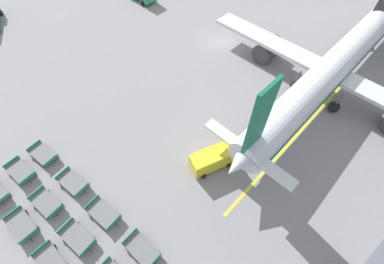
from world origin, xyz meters
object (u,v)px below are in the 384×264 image
Objects in this scene: service_van at (212,159)px; baggage_dolly_row_mid_b_col_a at (43,154)px; baggage_dolly_row_mid_a_col_a at (20,171)px; baggage_dolly_row_near_col_c at (51,262)px; airplane at (336,65)px; baggage_dolly_row_mid_a_col_b at (46,203)px; baggage_dolly_row_mid_b_col_b at (73,182)px; baggage_dolly_row_mid_b_col_c at (103,213)px; baggage_dolly_row_near_col_b at (21,225)px; baggage_dolly_row_mid_b_col_d at (142,249)px; baggage_dolly_row_mid_a_col_c at (77,237)px.

service_van is 17.66m from baggage_dolly_row_mid_b_col_a.
baggage_dolly_row_near_col_c is at bearing -3.14° from baggage_dolly_row_mid_a_col_a.
baggage_dolly_row_mid_a_col_b is (-6.40, -33.88, -3.02)m from airplane.
baggage_dolly_row_near_col_c and baggage_dolly_row_mid_a_col_a have the same top height.
airplane reaches higher than baggage_dolly_row_near_col_c.
baggage_dolly_row_mid_b_col_b is (-5.63, 4.21, 0.00)m from baggage_dolly_row_near_col_c.
service_van is 1.22× the size of baggage_dolly_row_mid_b_col_c.
baggage_dolly_row_mid_a_col_a and baggage_dolly_row_mid_a_col_b have the same top height.
baggage_dolly_row_near_col_b is 1.00× the size of baggage_dolly_row_mid_a_col_a.
baggage_dolly_row_near_col_c is (-1.03, -16.32, -0.69)m from service_van.
baggage_dolly_row_mid_b_col_a and baggage_dolly_row_mid_b_col_b have the same top height.
baggage_dolly_row_mid_a_col_c is at bearing -137.46° from baggage_dolly_row_mid_b_col_d.
airplane reaches higher than baggage_dolly_row_mid_b_col_c.
baggage_dolly_row_mid_a_col_c is 1.00× the size of baggage_dolly_row_mid_b_col_b.
baggage_dolly_row_mid_a_col_c is (-1.55, -13.84, -0.69)m from service_van.
baggage_dolly_row_near_col_c is (-1.24, -35.33, -3.02)m from airplane.
baggage_dolly_row_near_col_c is at bearing 12.34° from baggage_dolly_row_near_col_b.
baggage_dolly_row_mid_b_col_b is (-6.66, -12.11, -0.69)m from service_van.
service_van reaches higher than baggage_dolly_row_mid_b_col_a.
baggage_dolly_row_mid_b_col_c is at bearing 42.38° from baggage_dolly_row_mid_a_col_b.
baggage_dolly_row_mid_b_col_a is (-6.08, 4.01, 0.00)m from baggage_dolly_row_near_col_b.
baggage_dolly_row_mid_b_col_b and baggage_dolly_row_mid_b_col_d have the same top height.
service_van reaches higher than baggage_dolly_row_mid_b_col_b.
baggage_dolly_row_mid_a_col_b is at bearing -80.30° from baggage_dolly_row_mid_b_col_b.
baggage_dolly_row_mid_a_col_a is at bearing -152.56° from baggage_dolly_row_mid_b_col_c.
airplane is 30.38m from baggage_dolly_row_mid_b_col_c.
airplane reaches higher than service_van.
baggage_dolly_row_mid_a_col_c is 10.07m from baggage_dolly_row_mid_b_col_a.
baggage_dolly_row_mid_b_col_b is at bearing 102.24° from baggage_dolly_row_near_col_b.
baggage_dolly_row_mid_a_col_c is (4.63, 1.03, 0.00)m from baggage_dolly_row_mid_a_col_b.
baggage_dolly_row_mid_b_col_a is at bearing 163.79° from baggage_dolly_row_mid_a_col_b.
service_van is at bearing 55.05° from baggage_dolly_row_mid_a_col_a.
baggage_dolly_row_mid_b_col_c is (-2.09, -11.13, -0.69)m from service_van.
baggage_dolly_row_mid_a_col_b is (4.84, 0.90, 0.00)m from baggage_dolly_row_mid_a_col_a.
baggage_dolly_row_mid_b_col_d is at bearing 22.97° from baggage_dolly_row_mid_a_col_a.
airplane is 35.48m from baggage_dolly_row_near_col_c.
airplane is 10.60× the size of baggage_dolly_row_near_col_b.
baggage_dolly_row_mid_a_col_b is (-0.66, 2.44, 0.00)m from baggage_dolly_row_near_col_b.
airplane is 10.59× the size of baggage_dolly_row_mid_a_col_b.
baggage_dolly_row_mid_b_col_b is 1.00× the size of baggage_dolly_row_mid_b_col_d.
baggage_dolly_row_mid_a_col_c is at bearing -78.75° from baggage_dolly_row_mid_b_col_c.
baggage_dolly_row_mid_a_col_b is at bearing -100.70° from airplane.
baggage_dolly_row_mid_a_col_a and baggage_dolly_row_mid_b_col_c have the same top height.
baggage_dolly_row_mid_a_col_b is 10.11m from baggage_dolly_row_mid_b_col_d.
baggage_dolly_row_near_col_c is 10.01m from baggage_dolly_row_mid_a_col_a.
baggage_dolly_row_mid_a_col_a is 9.67m from baggage_dolly_row_mid_a_col_c.
baggage_dolly_row_mid_a_col_b and baggage_dolly_row_mid_b_col_a have the same top height.
baggage_dolly_row_mid_b_col_d is at bearing 28.97° from baggage_dolly_row_mid_a_col_b.
baggage_dolly_row_mid_a_col_a and baggage_dolly_row_mid_b_col_a have the same top height.
baggage_dolly_row_mid_b_col_a and baggage_dolly_row_mid_b_col_d have the same top height.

